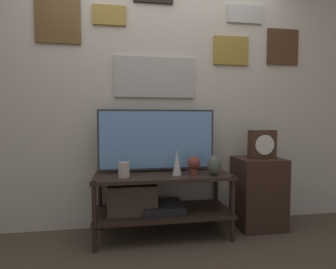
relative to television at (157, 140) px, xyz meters
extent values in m
plane|color=#4C3D2D|center=(0.04, -0.39, -0.88)|extent=(12.00, 12.00, 0.00)
cube|color=beige|center=(0.04, 0.19, 0.47)|extent=(6.40, 0.06, 2.70)
cube|color=#B2ADA3|center=(0.00, 0.15, 0.61)|extent=(0.79, 0.02, 0.39)
cube|color=#B2BCC6|center=(0.00, 0.14, 0.61)|extent=(0.75, 0.01, 0.36)
cube|color=brown|center=(-0.90, 0.15, 1.13)|extent=(0.40, 0.02, 0.48)
cube|color=beige|center=(-0.90, 0.14, 1.13)|extent=(0.37, 0.01, 0.44)
cube|color=olive|center=(0.78, 0.15, 0.90)|extent=(0.37, 0.02, 0.29)
cube|color=#2D2D33|center=(0.78, 0.14, 0.90)|extent=(0.33, 0.01, 0.25)
cube|color=#B7B2A8|center=(0.93, 0.15, 1.27)|extent=(0.38, 0.02, 0.18)
cube|color=white|center=(0.93, 0.14, 1.27)|extent=(0.34, 0.01, 0.14)
cube|color=#4C2D19|center=(1.36, 0.15, 0.96)|extent=(0.35, 0.02, 0.37)
cube|color=#BCB299|center=(1.36, 0.14, 0.96)|extent=(0.31, 0.01, 0.33)
cube|color=olive|center=(-0.43, 0.15, 1.18)|extent=(0.31, 0.02, 0.18)
cube|color=#BCB299|center=(-0.43, 0.14, 1.18)|extent=(0.28, 0.01, 0.15)
cube|color=black|center=(0.04, -0.11, -0.32)|extent=(1.23, 0.49, 0.03)
cube|color=black|center=(0.04, -0.11, -0.66)|extent=(1.23, 0.49, 0.03)
cylinder|color=black|center=(-0.54, -0.32, -0.59)|extent=(0.04, 0.04, 0.57)
cylinder|color=black|center=(0.62, -0.32, -0.59)|extent=(0.04, 0.04, 0.57)
cylinder|color=black|center=(-0.54, 0.11, -0.59)|extent=(0.04, 0.04, 0.57)
cylinder|color=black|center=(0.62, 0.11, -0.59)|extent=(0.04, 0.04, 0.57)
cube|color=black|center=(0.04, -0.11, -0.61)|extent=(0.36, 0.34, 0.07)
cube|color=#47382D|center=(-0.24, -0.11, -0.51)|extent=(0.43, 0.27, 0.26)
cylinder|color=#333338|center=(-0.30, 0.00, -0.29)|extent=(0.05, 0.05, 0.02)
cylinder|color=#333338|center=(0.30, 0.00, -0.29)|extent=(0.05, 0.05, 0.02)
cube|color=#333338|center=(0.00, 0.00, 0.00)|extent=(1.09, 0.04, 0.57)
cube|color=#6B9ED1|center=(0.00, -0.01, 0.00)|extent=(1.06, 0.01, 0.53)
ellipsoid|color=#4C5647|center=(0.49, -0.23, -0.21)|extent=(0.12, 0.12, 0.18)
cone|color=beige|center=(0.16, -0.18, -0.19)|extent=(0.08, 0.08, 0.23)
cylinder|color=#C1B29E|center=(-0.31, -0.20, -0.24)|extent=(0.10, 0.10, 0.13)
cylinder|color=brown|center=(0.31, -0.18, -0.28)|extent=(0.07, 0.07, 0.05)
sphere|color=brown|center=(0.31, -0.18, -0.20)|extent=(0.11, 0.11, 0.11)
cube|color=#382319|center=(1.00, -0.06, -0.53)|extent=(0.44, 0.39, 0.69)
cube|color=#422819|center=(1.02, -0.08, -0.05)|extent=(0.26, 0.10, 0.28)
cylinder|color=white|center=(1.02, -0.13, -0.05)|extent=(0.19, 0.01, 0.19)
camera|label=1|loc=(-0.28, -2.44, 0.20)|focal=28.00mm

